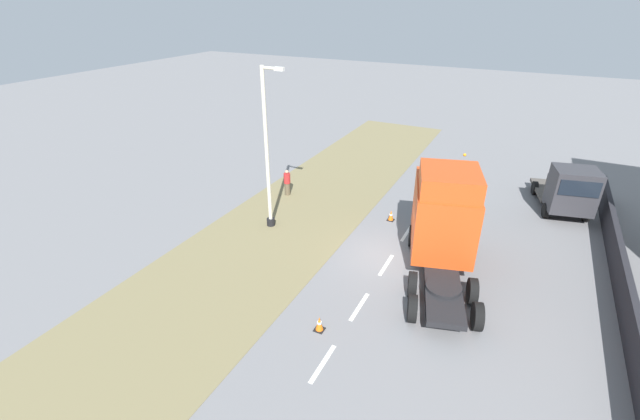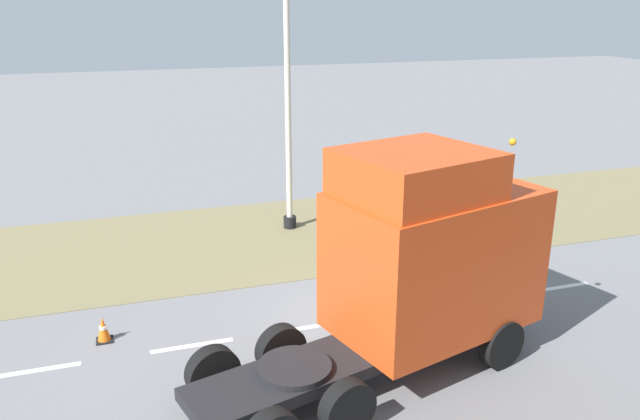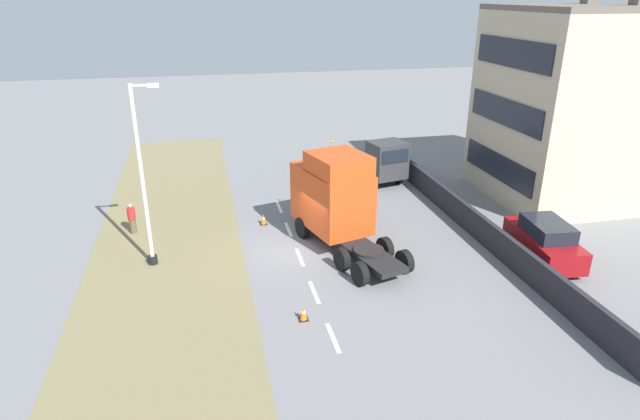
% 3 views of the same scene
% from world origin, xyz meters
% --- Properties ---
extents(ground_plane, '(120.00, 120.00, 0.00)m').
position_xyz_m(ground_plane, '(0.00, 0.00, 0.00)').
color(ground_plane, slate).
rests_on(ground_plane, ground).
extents(grass_verge, '(7.00, 44.00, 0.01)m').
position_xyz_m(grass_verge, '(-6.00, 0.00, 0.01)').
color(grass_verge, olive).
rests_on(grass_verge, ground).
extents(lane_markings, '(0.16, 14.60, 0.00)m').
position_xyz_m(lane_markings, '(0.00, -0.70, 0.00)').
color(lane_markings, white).
rests_on(lane_markings, ground).
extents(lorry_cab, '(4.35, 7.69, 4.68)m').
position_xyz_m(lorry_cab, '(1.98, 0.59, 2.29)').
color(lorry_cab, black).
rests_on(lorry_cab, ground).
extents(lamp_post, '(1.33, 0.42, 8.04)m').
position_xyz_m(lamp_post, '(-6.55, 0.12, 3.64)').
color(lamp_post, black).
rests_on(lamp_post, ground).
extents(pedestrian, '(0.39, 0.39, 1.59)m').
position_xyz_m(pedestrian, '(-7.77, 3.82, 0.77)').
color(pedestrian, brown).
rests_on(pedestrian, ground).
extents(traffic_cone_lead, '(0.36, 0.36, 0.58)m').
position_xyz_m(traffic_cone_lead, '(-1.17, 3.48, 0.28)').
color(traffic_cone_lead, black).
rests_on(traffic_cone_lead, ground).
extents(traffic_cone_trailing, '(0.36, 0.36, 0.58)m').
position_xyz_m(traffic_cone_trailing, '(-0.81, -5.73, 0.28)').
color(traffic_cone_trailing, black).
rests_on(traffic_cone_trailing, ground).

